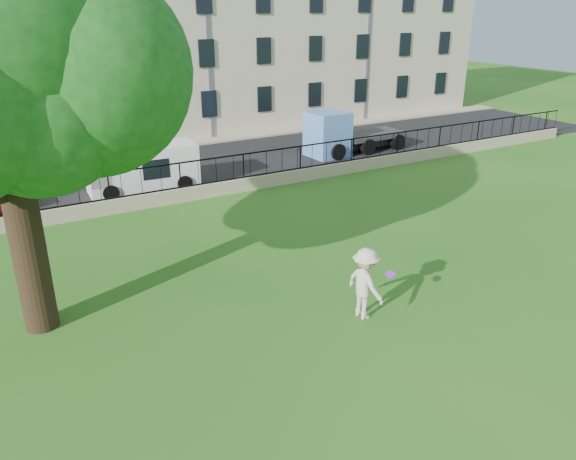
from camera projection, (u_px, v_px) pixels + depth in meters
ground at (343, 330)px, 14.69m from camera, size 120.00×120.00×0.00m
retaining_wall at (182, 195)px, 24.19m from camera, size 50.00×0.40×0.60m
iron_railing at (180, 176)px, 23.88m from camera, size 50.00×0.05×1.13m
street at (149, 175)px, 28.07m from camera, size 60.00×9.00×0.01m
sidewalk at (121, 152)px, 32.22m from camera, size 60.00×1.40×0.12m
building_row at (84, 22)px, 34.19m from camera, size 56.40×10.40×13.80m
man at (365, 283)px, 14.97m from camera, size 0.81×1.33×2.01m
frisbee at (390, 274)px, 14.94m from camera, size 0.30×0.29×0.12m
white_van at (142, 168)px, 25.42m from camera, size 4.94×2.17×2.03m
blue_truck at (355, 130)px, 32.00m from camera, size 5.94×2.29×2.46m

